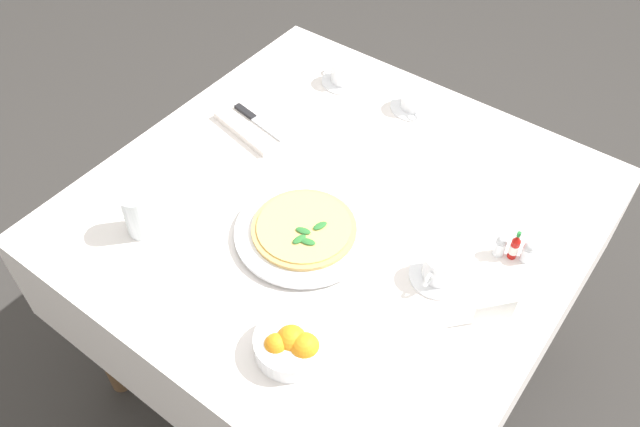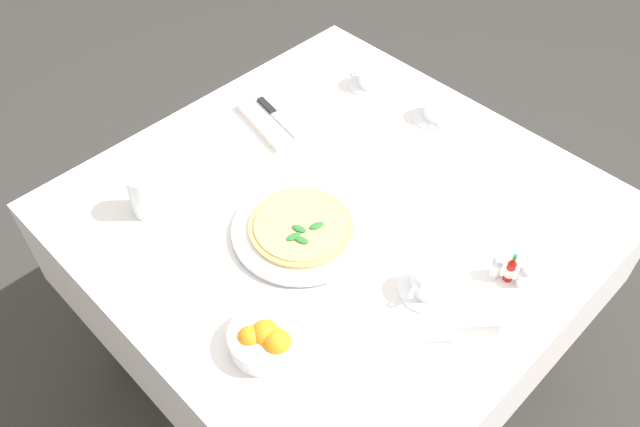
{
  "view_description": "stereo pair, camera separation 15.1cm",
  "coord_description": "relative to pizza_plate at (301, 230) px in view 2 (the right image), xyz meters",
  "views": [
    {
      "loc": [
        0.61,
        -0.88,
        1.87
      ],
      "look_at": [
        0.0,
        -0.06,
        0.75
      ],
      "focal_mm": 36.21,
      "sensor_mm": 36.0,
      "label": 1
    },
    {
      "loc": [
        0.72,
        -0.78,
        1.87
      ],
      "look_at": [
        0.0,
        -0.06,
        0.75
      ],
      "focal_mm": 36.21,
      "sensor_mm": 36.0,
      "label": 2
    }
  ],
  "objects": [
    {
      "name": "citrus_bowl",
      "position": [
        0.17,
        -0.26,
        0.02
      ],
      "size": [
        0.15,
        0.15,
        0.07
      ],
      "color": "white",
      "rests_on": "dining_table"
    },
    {
      "name": "coffee_cup_center_back",
      "position": [
        -0.04,
        0.55,
        0.02
      ],
      "size": [
        0.13,
        0.13,
        0.06
      ],
      "color": "white",
      "rests_on": "dining_table"
    },
    {
      "name": "ground_plane",
      "position": [
        -0.0,
        0.12,
        -0.74
      ],
      "size": [
        8.0,
        8.0,
        0.0
      ],
      "primitive_type": "plane",
      "color": "#33302D"
    },
    {
      "name": "menu_card",
      "position": [
        0.45,
        0.05,
        0.02
      ],
      "size": [
        0.06,
        0.07,
        0.06
      ],
      "rotation": [
        0.0,
        0.0,
        3.99
      ],
      "color": "white",
      "rests_on": "dining_table"
    },
    {
      "name": "pepper_shaker",
      "position": [
        0.39,
        0.22,
        0.01
      ],
      "size": [
        0.03,
        0.03,
        0.06
      ],
      "color": "white",
      "rests_on": "dining_table"
    },
    {
      "name": "dining_table",
      "position": [
        -0.0,
        0.12,
        -0.14
      ],
      "size": [
        1.14,
        1.14,
        0.73
      ],
      "color": "white",
      "rests_on": "ground_plane"
    },
    {
      "name": "salt_shaker",
      "position": [
        0.44,
        0.24,
        0.01
      ],
      "size": [
        0.03,
        0.03,
        0.06
      ],
      "color": "white",
      "rests_on": "dining_table"
    },
    {
      "name": "hot_sauce_bottle",
      "position": [
        0.41,
        0.23,
        0.02
      ],
      "size": [
        0.02,
        0.02,
        0.08
      ],
      "color": "#B7140F",
      "rests_on": "dining_table"
    },
    {
      "name": "water_glass_far_right",
      "position": [
        -0.31,
        -0.21,
        0.04
      ],
      "size": [
        0.07,
        0.07,
        0.12
      ],
      "color": "white",
      "rests_on": "dining_table"
    },
    {
      "name": "coffee_cup_left_edge",
      "position": [
        -0.27,
        0.54,
        0.02
      ],
      "size": [
        0.13,
        0.13,
        0.07
      ],
      "color": "white",
      "rests_on": "dining_table"
    },
    {
      "name": "pizza_plate",
      "position": [
        0.0,
        0.0,
        0.0
      ],
      "size": [
        0.32,
        0.32,
        0.02
      ],
      "color": "white",
      "rests_on": "dining_table"
    },
    {
      "name": "napkin_folded",
      "position": [
        -0.34,
        0.23,
        -0.0
      ],
      "size": [
        0.24,
        0.17,
        0.02
      ],
      "rotation": [
        0.0,
        0.0,
        -0.2
      ],
      "color": "white",
      "rests_on": "dining_table"
    },
    {
      "name": "pizza",
      "position": [
        0.0,
        -0.0,
        0.01
      ],
      "size": [
        0.24,
        0.24,
        0.02
      ],
      "color": "#DBAD60",
      "rests_on": "pizza_plate"
    },
    {
      "name": "coffee_cup_far_left",
      "position": [
        0.31,
        0.08,
        0.02
      ],
      "size": [
        0.13,
        0.13,
        0.07
      ],
      "color": "white",
      "rests_on": "dining_table"
    },
    {
      "name": "dinner_knife",
      "position": [
        -0.34,
        0.23,
        0.01
      ],
      "size": [
        0.2,
        0.05,
        0.01
      ],
      "rotation": [
        0.0,
        0.0,
        -0.17
      ],
      "color": "silver",
      "rests_on": "napkin_folded"
    }
  ]
}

